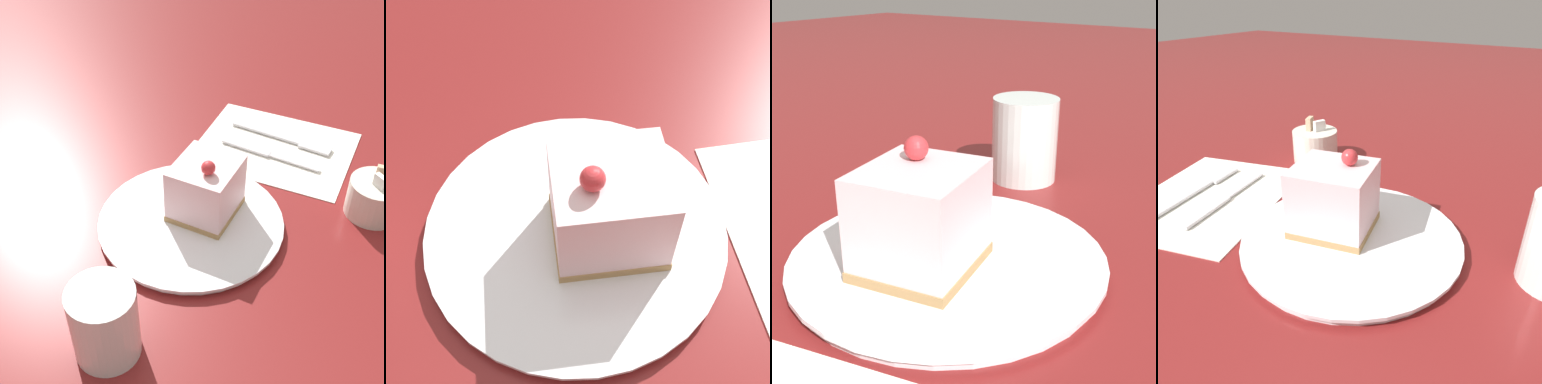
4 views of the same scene
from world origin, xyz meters
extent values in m
plane|color=maroon|center=(0.00, 0.00, 0.00)|extent=(4.00, 4.00, 0.00)
cylinder|color=white|center=(0.01, 0.03, 0.01)|extent=(0.25, 0.25, 0.01)
cylinder|color=white|center=(0.01, 0.03, 0.01)|extent=(0.26, 0.26, 0.00)
cube|color=#AD8451|center=(-0.02, 0.03, 0.02)|extent=(0.11, 0.10, 0.01)
cube|color=silver|center=(-0.02, 0.03, 0.06)|extent=(0.10, 0.10, 0.07)
sphere|color=red|center=(-0.01, 0.05, 0.10)|extent=(0.02, 0.02, 0.02)
cube|color=white|center=(-0.23, 0.02, 0.00)|extent=(0.25, 0.29, 0.00)
cube|color=silver|center=(-0.25, -0.01, 0.01)|extent=(0.03, 0.12, 0.00)
cube|color=silver|center=(-0.26, 0.08, 0.01)|extent=(0.03, 0.06, 0.00)
cube|color=silver|center=(-0.19, -0.01, 0.01)|extent=(0.03, 0.09, 0.00)
cube|color=silver|center=(-0.21, 0.07, 0.01)|extent=(0.02, 0.09, 0.00)
cylinder|color=silver|center=(-0.18, 0.21, 0.03)|extent=(0.08, 0.08, 0.05)
cube|color=#D8B28C|center=(-0.19, 0.21, 0.06)|extent=(0.01, 0.02, 0.02)
cube|color=white|center=(-0.17, 0.22, 0.06)|extent=(0.02, 0.02, 0.02)
cylinder|color=silver|center=(0.22, 0.08, 0.05)|extent=(0.07, 0.07, 0.10)
camera|label=1|loc=(0.43, 0.37, 0.52)|focal=50.00mm
camera|label=2|loc=(-0.01, 0.28, 0.40)|focal=50.00mm
camera|label=3|loc=(-0.29, -0.21, 0.23)|focal=50.00mm
camera|label=4|loc=(0.19, -0.28, 0.27)|focal=35.00mm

